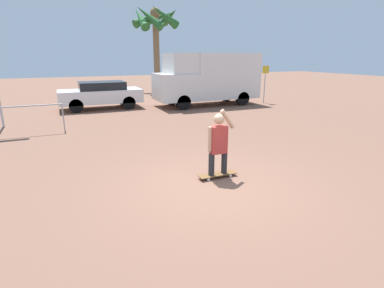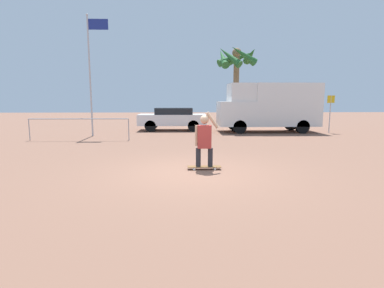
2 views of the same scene
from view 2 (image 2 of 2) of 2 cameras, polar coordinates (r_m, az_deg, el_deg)
ground_plane at (r=8.22m, az=0.28°, el=-5.39°), size 80.00×80.00×0.00m
skateboard at (r=8.55m, az=2.34°, el=-4.37°), size 0.95×0.26×0.09m
person_skateboarder at (r=8.40m, az=2.37°, el=1.19°), size 0.67×0.24×1.55m
camper_van at (r=19.12m, az=14.53°, el=7.05°), size 6.02×2.20×2.95m
parked_car_white at (r=19.55m, az=-3.71°, el=4.95°), size 4.33×1.87×1.46m
palm_tree_near_van at (r=27.14m, az=8.43°, el=15.27°), size 3.76×3.94×6.58m
flagpole at (r=17.30m, az=-18.62°, el=13.76°), size 1.13×0.12×6.41m
street_sign at (r=19.81m, az=24.85°, el=6.11°), size 0.44×0.06×2.23m
plaza_railing_segment at (r=15.59m, az=-20.75°, el=4.01°), size 4.84×0.05×1.08m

